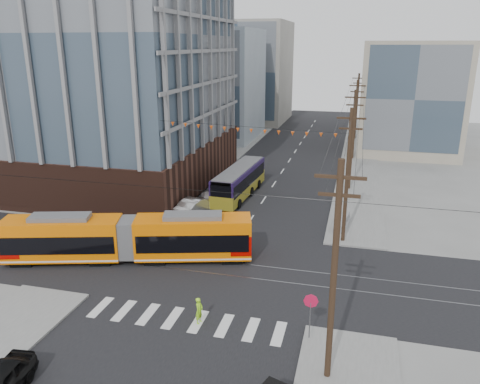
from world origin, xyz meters
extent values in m
plane|color=slate|center=(0.00, 0.00, 0.00)|extent=(160.00, 160.00, 0.00)
cube|color=#381E16|center=(-22.00, 23.00, 14.30)|extent=(30.00, 25.00, 28.60)
cube|color=#8C99A5|center=(-17.00, 52.00, 9.00)|extent=(18.00, 16.00, 18.00)
cube|color=gray|center=(16.00, 48.00, 8.00)|extent=(14.00, 14.00, 16.00)
cube|color=gray|center=(-14.00, 72.00, 10.00)|extent=(16.00, 18.00, 20.00)
cube|color=#8C99A5|center=(18.00, 68.00, 7.00)|extent=(16.00, 16.00, 14.00)
cylinder|color=black|center=(8.50, -6.00, 5.50)|extent=(0.30, 0.30, 11.00)
cylinder|color=black|center=(8.50, 56.00, 5.50)|extent=(0.30, 0.30, 11.00)
imported|color=#B7B7B7|center=(-5.46, 14.25, 0.83)|extent=(2.96, 5.29, 1.65)
imported|color=#B9B1B2|center=(-5.05, 17.51, 0.65)|extent=(3.14, 4.84, 1.30)
imported|color=slate|center=(-5.01, 25.95, 0.60)|extent=(3.53, 4.74, 1.20)
imported|color=#A3F221|center=(0.90, -3.07, 0.81)|extent=(0.47, 0.64, 1.62)
cube|color=gray|center=(8.30, 14.37, 0.40)|extent=(1.47, 4.10, 0.80)
camera|label=1|loc=(9.10, -25.51, 15.59)|focal=35.00mm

